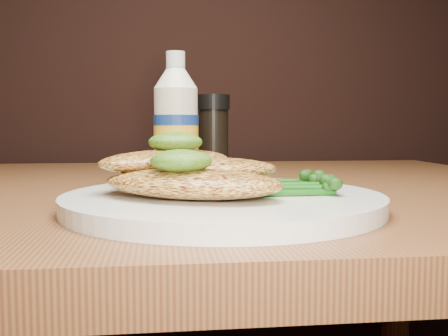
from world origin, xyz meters
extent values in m
cylinder|color=white|center=(0.10, 0.84, 0.76)|extent=(0.30, 0.30, 0.02)
ellipsoid|color=gold|center=(0.07, 0.81, 0.78)|extent=(0.19, 0.15, 0.03)
ellipsoid|color=gold|center=(0.08, 0.86, 0.79)|extent=(0.16, 0.09, 0.02)
ellipsoid|color=gold|center=(0.05, 0.87, 0.79)|extent=(0.16, 0.15, 0.02)
ellipsoid|color=#113307|center=(0.06, 0.81, 0.80)|extent=(0.06, 0.06, 0.02)
ellipsoid|color=#113307|center=(0.06, 0.88, 0.81)|extent=(0.06, 0.05, 0.02)
camera|label=1|loc=(0.05, 0.35, 0.83)|focal=42.59mm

